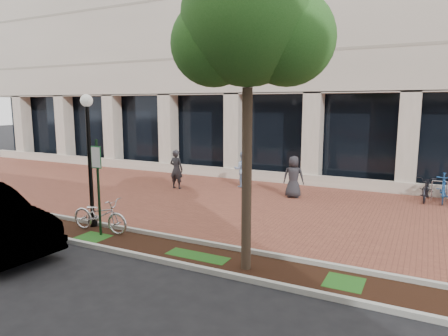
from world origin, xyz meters
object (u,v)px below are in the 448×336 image
at_px(pedestrian_left, 176,169).
at_px(pedestrian_mid, 243,169).
at_px(pedestrian_right, 294,177).
at_px(lamppost, 89,153).
at_px(street_tree, 250,28).
at_px(locked_bicycle, 100,215).
at_px(parking_sign, 98,176).

height_order(pedestrian_left, pedestrian_mid, pedestrian_left).
distance_m(pedestrian_mid, pedestrian_right, 2.82).
bearing_deg(lamppost, street_tree, -8.06).
xyz_separation_m(locked_bicycle, pedestrian_right, (3.69, 6.76, 0.33)).
bearing_deg(locked_bicycle, pedestrian_left, 10.86).
bearing_deg(street_tree, pedestrian_right, 99.41).
relative_size(locked_bicycle, pedestrian_right, 1.16).
bearing_deg(locked_bicycle, parking_sign, -138.70).
height_order(street_tree, pedestrian_left, street_tree).
height_order(pedestrian_mid, pedestrian_right, pedestrian_right).
bearing_deg(lamppost, parking_sign, -33.68).
xyz_separation_m(street_tree, pedestrian_mid, (-3.85, 8.18, -4.44)).
distance_m(locked_bicycle, pedestrian_mid, 7.79).
bearing_deg(pedestrian_left, parking_sign, 104.07).
bearing_deg(pedestrian_mid, parking_sign, 62.54).
bearing_deg(pedestrian_right, locked_bicycle, 50.36).
relative_size(parking_sign, locked_bicycle, 1.41).
distance_m(pedestrian_left, pedestrian_mid, 2.94).
bearing_deg(street_tree, parking_sign, 177.30).
xyz_separation_m(pedestrian_mid, pedestrian_right, (2.65, -0.95, 0.04)).
relative_size(locked_bicycle, pedestrian_mid, 1.21).
distance_m(lamppost, locked_bicycle, 1.87).
xyz_separation_m(parking_sign, pedestrian_left, (-1.63, 6.32, -0.85)).
relative_size(parking_sign, lamppost, 0.69).
xyz_separation_m(lamppost, pedestrian_left, (-0.79, 5.76, -1.39)).
distance_m(parking_sign, pedestrian_right, 7.86).
bearing_deg(lamppost, pedestrian_mid, 77.40).
distance_m(street_tree, pedestrian_mid, 10.07).
height_order(locked_bicycle, pedestrian_left, pedestrian_left).
height_order(parking_sign, pedestrian_right, parking_sign).
bearing_deg(pedestrian_mid, street_tree, 93.58).
relative_size(parking_sign, pedestrian_right, 1.63).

